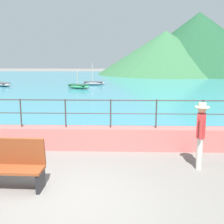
# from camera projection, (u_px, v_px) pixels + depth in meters

# --- Properties ---
(ground_plane) EXTENTS (120.00, 120.00, 0.00)m
(ground_plane) POSITION_uv_depth(u_px,v_px,m) (72.00, 197.00, 6.06)
(ground_plane) COLOR slate
(promenade_wall) EXTENTS (20.00, 0.56, 0.70)m
(promenade_wall) POSITION_uv_depth(u_px,v_px,m) (88.00, 138.00, 9.13)
(promenade_wall) COLOR #BC605B
(promenade_wall) RESTS_ON ground
(railing) EXTENTS (18.44, 0.04, 0.90)m
(railing) POSITION_uv_depth(u_px,v_px,m) (88.00, 108.00, 8.95)
(railing) COLOR #383330
(railing) RESTS_ON promenade_wall
(lake_water) EXTENTS (64.00, 44.32, 0.06)m
(lake_water) POSITION_uv_depth(u_px,v_px,m) (112.00, 82.00, 31.40)
(lake_water) COLOR teal
(lake_water) RESTS_ON ground
(hill_main) EXTENTS (26.67, 26.67, 9.92)m
(hill_main) POSITION_uv_depth(u_px,v_px,m) (198.00, 43.00, 47.78)
(hill_main) COLOR #1E4C2D
(hill_main) RESTS_ON ground
(hill_secondary) EXTENTS (21.43, 21.43, 6.71)m
(hill_secondary) POSITION_uv_depth(u_px,v_px,m) (165.00, 53.00, 45.09)
(hill_secondary) COLOR #33663D
(hill_secondary) RESTS_ON ground
(bench_main) EXTENTS (1.72, 0.61, 1.13)m
(bench_main) POSITION_uv_depth(u_px,v_px,m) (6.00, 163.00, 6.41)
(bench_main) COLOR brown
(bench_main) RESTS_ON ground
(person_walking) EXTENTS (0.38, 0.55, 1.75)m
(person_walking) POSITION_uv_depth(u_px,v_px,m) (201.00, 132.00, 7.43)
(person_walking) COLOR beige
(person_walking) RESTS_ON ground
(boat_0) EXTENTS (2.44, 1.95, 1.57)m
(boat_0) POSITION_uv_depth(u_px,v_px,m) (78.00, 86.00, 25.41)
(boat_0) COLOR #338C59
(boat_0) RESTS_ON lake_water
(boat_1) EXTENTS (2.34, 1.01, 2.19)m
(boat_1) POSITION_uv_depth(u_px,v_px,m) (93.00, 83.00, 28.42)
(boat_1) COLOR gray
(boat_1) RESTS_ON lake_water
(boat_2) EXTENTS (2.29, 2.23, 0.36)m
(boat_2) POSITION_uv_depth(u_px,v_px,m) (3.00, 84.00, 27.36)
(boat_2) COLOR gray
(boat_2) RESTS_ON lake_water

